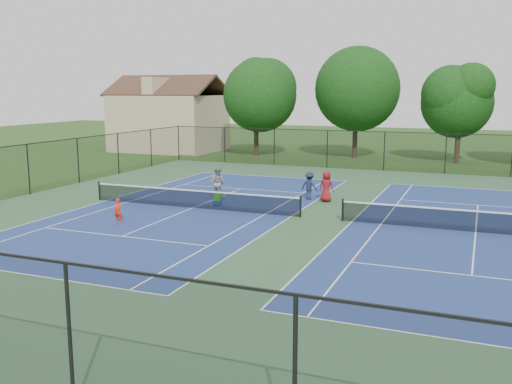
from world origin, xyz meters
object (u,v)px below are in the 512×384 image
at_px(tree_back_c, 460,98).
at_px(child_player, 118,211).
at_px(bystander_c, 326,186).
at_px(ball_hopper, 217,197).
at_px(ball_crate, 218,203).
at_px(tree_back_b, 357,85).
at_px(bystander_b, 309,186).
at_px(instructor, 218,183).
at_px(clapboard_house, 169,120).
at_px(tree_back_a, 256,91).

bearing_deg(tree_back_c, child_player, -115.01).
height_order(bystander_c, ball_hopper, bystander_c).
xyz_separation_m(tree_back_c, child_player, (-13.66, -29.28, -4.90)).
bearing_deg(ball_crate, tree_back_c, 65.11).
height_order(tree_back_b, bystander_c, tree_back_b).
relative_size(bystander_b, ball_crate, 4.05).
bearing_deg(child_player, bystander_c, 46.76).
bearing_deg(bystander_b, tree_back_c, -95.85).
bearing_deg(ball_crate, tree_back_b, 85.21).
bearing_deg(tree_back_c, instructor, -118.31).
bearing_deg(instructor, tree_back_b, -93.50).
relative_size(clapboard_house, instructor, 5.91).
bearing_deg(instructor, ball_crate, 119.00).
relative_size(tree_back_b, clapboard_house, 0.93).
bearing_deg(bystander_b, tree_back_a, -47.37).
height_order(clapboard_house, instructor, clapboard_house).
distance_m(bystander_c, ball_crate, 6.14).
height_order(tree_back_a, bystander_c, tree_back_a).
bearing_deg(ball_hopper, bystander_b, 40.25).
xyz_separation_m(clapboard_house, child_player, (14.34, -29.28, -2.51)).
bearing_deg(tree_back_b, bystander_c, -81.90).
xyz_separation_m(tree_back_a, bystander_b, (11.03, -19.40, -5.25)).
height_order(tree_back_b, child_player, tree_back_b).
bearing_deg(bystander_c, ball_hopper, 41.28).
height_order(clapboard_house, ball_crate, clapboard_house).
bearing_deg(child_player, instructor, 75.00).
xyz_separation_m(tree_back_c, instructor, (-11.92, -22.13, -4.57)).
relative_size(bystander_b, bystander_c, 0.91).
xyz_separation_m(tree_back_c, clapboard_house, (-28.00, -0.00, -2.39)).
bearing_deg(tree_back_b, ball_crate, -94.79).
xyz_separation_m(child_player, ball_crate, (2.57, 5.39, -0.44)).
bearing_deg(bystander_b, ball_hopper, 53.26).
height_order(child_player, ball_crate, child_player).
height_order(tree_back_c, ball_hopper, tree_back_c).
height_order(tree_back_a, ball_hopper, tree_back_a).
bearing_deg(ball_crate, child_player, -115.52).
height_order(tree_back_b, ball_hopper, tree_back_b).
bearing_deg(instructor, tree_back_a, -70.25).
bearing_deg(tree_back_c, tree_back_b, 173.66).
xyz_separation_m(tree_back_b, instructor, (-2.92, -23.13, -5.68)).
bearing_deg(child_player, bystander_b, 51.67).
relative_size(tree_back_a, bystander_b, 5.83).
xyz_separation_m(tree_back_a, child_player, (4.34, -28.28, -5.46)).
bearing_deg(ball_hopper, child_player, -115.52).
bearing_deg(tree_back_c, tree_back_a, -176.82).
relative_size(clapboard_house, bystander_c, 6.23).
bearing_deg(tree_back_b, ball_hopper, -94.79).
height_order(tree_back_c, clapboard_house, tree_back_c).
distance_m(tree_back_a, ball_crate, 24.63).
distance_m(instructor, ball_crate, 2.10).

